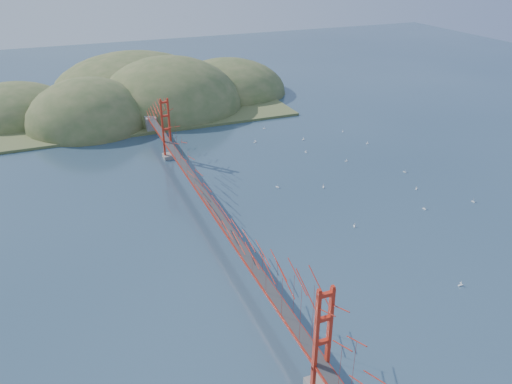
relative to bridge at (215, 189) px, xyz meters
name	(u,v)px	position (x,y,z in m)	size (l,w,h in m)	color
ground	(217,233)	(0.00, -0.18, -7.01)	(320.00, 320.00, 0.00)	#2E465C
bridge	(215,189)	(0.00, 0.00, 0.00)	(2.20, 94.40, 12.00)	gray
far_headlands	(142,103)	(2.21, 68.33, -7.01)	(84.00, 58.00, 25.00)	olive
sailboat_14	(323,187)	(21.23, 7.07, -6.85)	(0.68, 0.68, 0.73)	white
sailboat_2	(461,285)	(23.45, -22.89, -6.86)	(0.60, 0.50, 0.70)	white
sailboat_17	(367,143)	(39.59, 21.60, -6.86)	(0.57, 0.52, 0.64)	white
sailboat_5	(473,201)	(40.91, -6.58, -6.86)	(0.55, 0.59, 0.67)	white
sailboat_8	(303,139)	(28.44, 28.62, -6.86)	(0.62, 0.58, 0.69)	white
sailboat_0	(354,226)	(19.09, -6.04, -6.85)	(0.63, 0.63, 0.71)	white
sailboat_9	(416,189)	(35.38, 0.57, -6.86)	(0.66, 0.66, 0.69)	white
sailboat_7	(346,161)	(30.79, 15.35, -6.87)	(0.53, 0.49, 0.60)	white
sailboat_12	(264,128)	(23.60, 38.16, -6.85)	(0.63, 0.63, 0.71)	white
sailboat_16	(278,187)	(14.05, 10.03, -6.85)	(0.69, 0.69, 0.75)	white
sailboat_3	(255,142)	(18.48, 31.04, -6.85)	(0.63, 0.56, 0.71)	white
sailboat_15	(306,152)	(25.76, 22.24, -6.87)	(0.50, 0.55, 0.62)	white
sailboat_1	(424,208)	(32.08, -5.57, -6.85)	(0.58, 0.63, 0.72)	white
sailboat_extra_0	(405,171)	(37.92, 7.05, -6.86)	(0.61, 0.62, 0.70)	white
sailboat_extra_1	(343,131)	(38.76, 29.88, -6.87)	(0.43, 0.49, 0.56)	white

